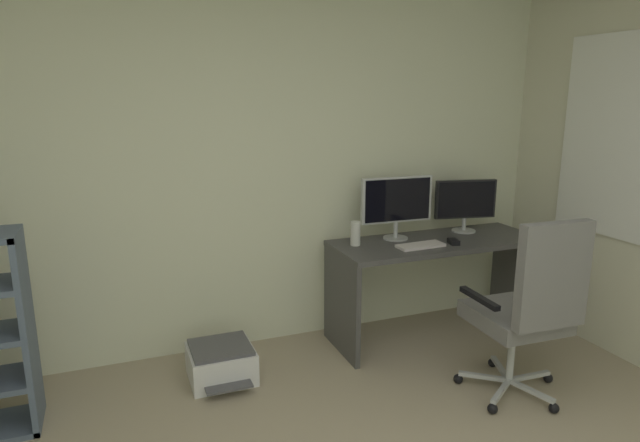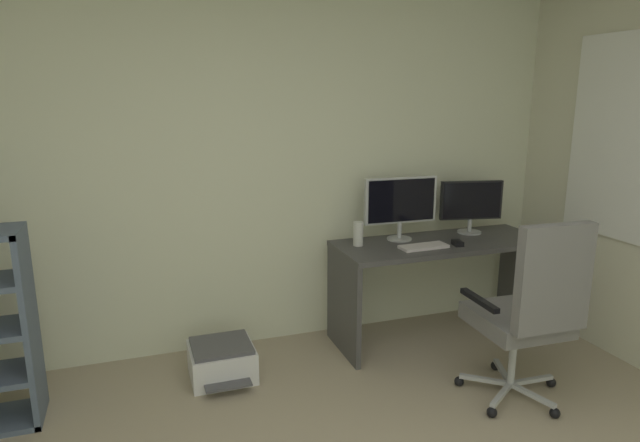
% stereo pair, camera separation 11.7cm
% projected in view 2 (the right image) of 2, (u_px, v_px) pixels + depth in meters
% --- Properties ---
extents(wall_back, '(4.90, 0.10, 2.57)m').
position_uv_depth(wall_back, '(229.00, 167.00, 3.74)').
color(wall_back, beige).
rests_on(wall_back, ground).
extents(desk, '(1.55, 0.58, 0.74)m').
position_uv_depth(desk, '(440.00, 266.00, 3.98)').
color(desk, '#454444').
rests_on(desk, ground).
extents(monitor_main, '(0.55, 0.18, 0.46)m').
position_uv_depth(monitor_main, '(401.00, 202.00, 3.91)').
color(monitor_main, '#B2B5B7').
rests_on(monitor_main, desk).
extents(monitor_secondary, '(0.48, 0.18, 0.40)m').
position_uv_depth(monitor_secondary, '(471.00, 203.00, 4.11)').
color(monitor_secondary, '#B2B5B7').
rests_on(monitor_secondary, desk).
extents(keyboard, '(0.35, 0.14, 0.02)m').
position_uv_depth(keyboard, '(424.00, 247.00, 3.76)').
color(keyboard, silver).
rests_on(keyboard, desk).
extents(computer_mouse, '(0.08, 0.11, 0.03)m').
position_uv_depth(computer_mouse, '(457.00, 243.00, 3.82)').
color(computer_mouse, black).
rests_on(computer_mouse, desk).
extents(desktop_speaker, '(0.07, 0.07, 0.17)m').
position_uv_depth(desktop_speaker, '(358.00, 234.00, 3.80)').
color(desktop_speaker, silver).
rests_on(desktop_speaker, desk).
extents(office_chair, '(0.61, 0.63, 1.13)m').
position_uv_depth(office_chair, '(530.00, 308.00, 3.07)').
color(office_chair, '#B7BABC').
rests_on(office_chair, ground).
extents(printer, '(0.40, 0.46, 0.23)m').
position_uv_depth(printer, '(222.00, 361.00, 3.49)').
color(printer, silver).
rests_on(printer, ground).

